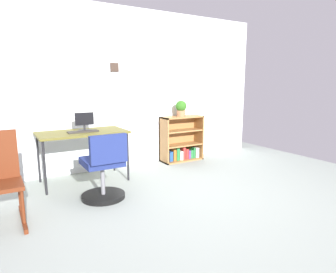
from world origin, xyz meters
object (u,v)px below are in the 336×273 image
at_px(office_chair, 104,171).
at_px(potted_plant_on_shelf, 181,108).
at_px(keyboard, 83,132).
at_px(desk, 82,135).
at_px(monitor, 84,122).
at_px(bookshelf_low, 181,141).

relative_size(office_chair, potted_plant_on_shelf, 2.96).
bearing_deg(office_chair, keyboard, 92.46).
xyz_separation_m(desk, monitor, (0.05, 0.05, 0.17)).
xyz_separation_m(office_chair, potted_plant_on_shelf, (1.75, 1.02, 0.60)).
bearing_deg(desk, keyboard, -95.29).
bearing_deg(monitor, office_chair, -91.65).
distance_m(office_chair, potted_plant_on_shelf, 2.12).
relative_size(desk, office_chair, 1.45).
bearing_deg(potted_plant_on_shelf, keyboard, -170.65).
distance_m(monitor, office_chair, 0.98).
relative_size(bookshelf_low, potted_plant_on_shelf, 2.89).
height_order(keyboard, potted_plant_on_shelf, potted_plant_on_shelf).
bearing_deg(desk, monitor, 46.00).
bearing_deg(office_chair, bookshelf_low, 31.05).
bearing_deg(desk, bookshelf_low, 8.79).
height_order(desk, bookshelf_low, bookshelf_low).
xyz_separation_m(desk, bookshelf_low, (1.81, 0.28, -0.32)).
height_order(keyboard, office_chair, office_chair).
bearing_deg(potted_plant_on_shelf, monitor, -174.16).
distance_m(monitor, bookshelf_low, 1.85).
height_order(monitor, potted_plant_on_shelf, potted_plant_on_shelf).
distance_m(desk, monitor, 0.19).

